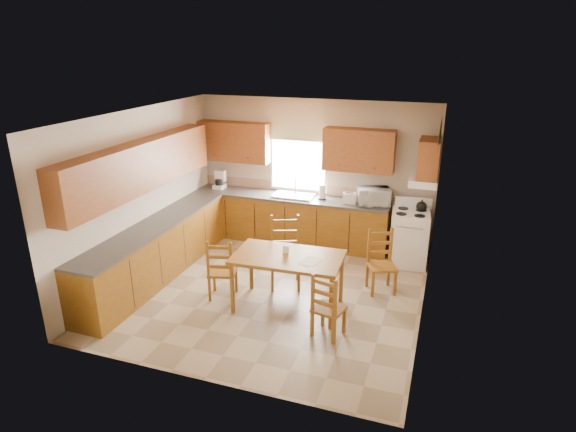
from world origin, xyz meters
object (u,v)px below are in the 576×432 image
(chair_near_left, at_px, (222,268))
(chair_far_left, at_px, (285,254))
(stove, at_px, (409,238))
(microwave, at_px, (373,196))
(dining_table, at_px, (288,282))
(chair_near_right, at_px, (329,305))
(chair_far_right, at_px, (382,263))

(chair_near_left, bearing_deg, chair_far_left, -156.18)
(stove, xyz_separation_m, microwave, (-0.69, 0.26, 0.61))
(stove, relative_size, microwave, 1.80)
(stove, distance_m, dining_table, 2.57)
(microwave, distance_m, dining_table, 2.57)
(microwave, relative_size, chair_near_right, 0.57)
(stove, bearing_deg, microwave, 154.21)
(dining_table, xyz_separation_m, chair_near_right, (0.73, -0.50, 0.04))
(chair_near_right, height_order, chair_far_left, chair_far_left)
(chair_near_left, relative_size, chair_far_left, 0.86)
(chair_near_left, distance_m, chair_near_right, 1.83)
(chair_far_right, bearing_deg, chair_near_left, 177.79)
(microwave, bearing_deg, chair_near_left, -145.44)
(microwave, distance_m, chair_far_left, 2.10)
(stove, distance_m, chair_near_left, 3.29)
(dining_table, xyz_separation_m, chair_far_left, (-0.25, 0.61, 0.15))
(stove, height_order, dining_table, stove)
(dining_table, distance_m, chair_far_left, 0.67)
(stove, distance_m, chair_far_right, 1.20)
(stove, distance_m, chair_near_right, 2.69)
(stove, relative_size, chair_far_right, 0.95)
(chair_far_left, bearing_deg, chair_near_right, -69.03)
(chair_near_right, bearing_deg, chair_far_right, -95.55)
(dining_table, relative_size, chair_near_left, 1.61)
(chair_near_left, distance_m, chair_far_right, 2.42)
(chair_near_left, height_order, chair_far_right, chair_far_right)
(chair_near_left, relative_size, chair_near_right, 1.06)
(chair_near_right, distance_m, chair_far_right, 1.50)
(microwave, bearing_deg, chair_far_left, -138.86)
(chair_near_right, bearing_deg, microwave, -78.52)
(chair_near_right, relative_size, chair_far_left, 0.81)
(dining_table, xyz_separation_m, chair_far_right, (1.20, 0.92, 0.07))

